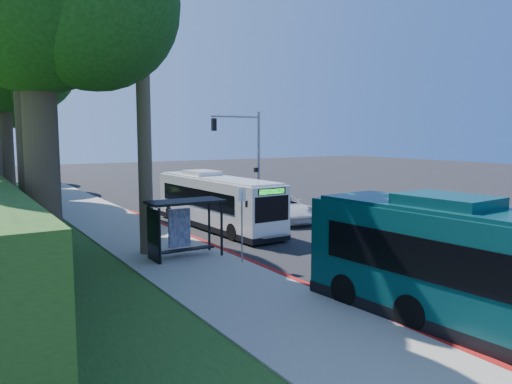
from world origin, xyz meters
TOP-DOWN VIEW (x-y plane):
  - ground at (0.00, 0.00)m, footprint 140.00×140.00m
  - sidewalk at (-7.30, 0.00)m, footprint 4.50×70.00m
  - red_curb at (-5.00, -4.00)m, footprint 0.25×30.00m
  - grass_verge at (-13.00, 5.00)m, footprint 8.00×70.00m
  - bus_shelter at (-7.26, -2.86)m, footprint 3.20×1.51m
  - stop_sign_pole at (-5.40, -5.00)m, footprint 0.35×0.06m
  - traffic_signal_pole at (3.78, 10.00)m, footprint 4.10×0.30m
  - tree_2 at (-11.89, 15.98)m, footprint 8.82×8.40m
  - white_bus at (-2.60, 2.77)m, footprint 2.75×10.74m
  - pickup at (1.87, 2.72)m, footprint 3.60×6.15m

SIDE VIEW (x-z plane):
  - ground at x=0.00m, z-range 0.00..0.00m
  - grass_verge at x=-13.00m, z-range 0.00..0.06m
  - sidewalk at x=-7.30m, z-range 0.00..0.12m
  - red_curb at x=-5.00m, z-range 0.00..0.13m
  - pickup at x=1.87m, z-range 0.00..1.61m
  - white_bus at x=-2.60m, z-range -0.04..3.14m
  - bus_shelter at x=-7.26m, z-range 0.53..3.08m
  - stop_sign_pole at x=-5.40m, z-range 0.50..3.67m
  - traffic_signal_pole at x=3.78m, z-range 0.92..7.92m
  - tree_2 at x=-11.89m, z-range 2.92..18.04m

